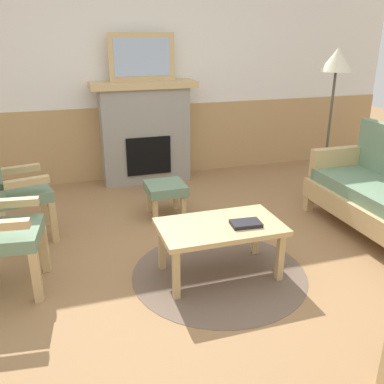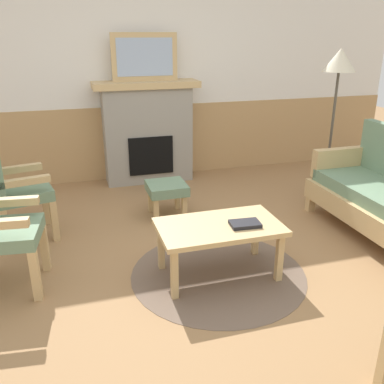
{
  "view_description": "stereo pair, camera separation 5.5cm",
  "coord_description": "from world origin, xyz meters",
  "px_view_note": "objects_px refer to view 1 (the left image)",
  "views": [
    {
      "loc": [
        -1.01,
        -2.86,
        1.83
      ],
      "look_at": [
        0.0,
        0.35,
        0.55
      ],
      "focal_mm": 39.21,
      "sensor_mm": 36.0,
      "label": 1
    },
    {
      "loc": [
        -0.96,
        -2.88,
        1.83
      ],
      "look_at": [
        0.0,
        0.35,
        0.55
      ],
      "focal_mm": 39.21,
      "sensor_mm": 36.0,
      "label": 2
    }
  ],
  "objects_px": {
    "coffee_table": "(220,231)",
    "armchair_by_window_left": "(12,186)",
    "fireplace": "(145,132)",
    "framed_picture": "(142,57)",
    "book_on_table": "(246,224)",
    "footstool": "(166,190)",
    "floor_lamp_by_couch": "(336,70)"
  },
  "relations": [
    {
      "from": "framed_picture",
      "to": "floor_lamp_by_couch",
      "type": "xyz_separation_m",
      "value": [
        1.97,
        -1.08,
        -0.11
      ]
    },
    {
      "from": "armchair_by_window_left",
      "to": "floor_lamp_by_couch",
      "type": "distance_m",
      "value": 3.59
    },
    {
      "from": "fireplace",
      "to": "floor_lamp_by_couch",
      "type": "xyz_separation_m",
      "value": [
        1.97,
        -1.08,
        0.8
      ]
    },
    {
      "from": "framed_picture",
      "to": "armchair_by_window_left",
      "type": "distance_m",
      "value": 2.24
    },
    {
      "from": "framed_picture",
      "to": "coffee_table",
      "type": "distance_m",
      "value": 2.73
    },
    {
      "from": "footstool",
      "to": "framed_picture",
      "type": "bearing_deg",
      "value": 88.09
    },
    {
      "from": "coffee_table",
      "to": "armchair_by_window_left",
      "type": "distance_m",
      "value": 1.95
    },
    {
      "from": "fireplace",
      "to": "footstool",
      "type": "relative_size",
      "value": 3.25
    },
    {
      "from": "coffee_table",
      "to": "footstool",
      "type": "distance_m",
      "value": 1.27
    },
    {
      "from": "fireplace",
      "to": "framed_picture",
      "type": "bearing_deg",
      "value": 90.0
    },
    {
      "from": "framed_picture",
      "to": "book_on_table",
      "type": "relative_size",
      "value": 3.48
    },
    {
      "from": "fireplace",
      "to": "footstool",
      "type": "bearing_deg",
      "value": -91.91
    },
    {
      "from": "fireplace",
      "to": "coffee_table",
      "type": "bearing_deg",
      "value": -88.06
    },
    {
      "from": "book_on_table",
      "to": "armchair_by_window_left",
      "type": "xyz_separation_m",
      "value": [
        -1.76,
        1.21,
        0.08
      ]
    },
    {
      "from": "fireplace",
      "to": "floor_lamp_by_couch",
      "type": "relative_size",
      "value": 0.77
    },
    {
      "from": "book_on_table",
      "to": "footstool",
      "type": "height_order",
      "value": "book_on_table"
    },
    {
      "from": "framed_picture",
      "to": "armchair_by_window_left",
      "type": "xyz_separation_m",
      "value": [
        -1.49,
        -1.33,
        -1.02
      ]
    },
    {
      "from": "book_on_table",
      "to": "armchair_by_window_left",
      "type": "height_order",
      "value": "armchair_by_window_left"
    },
    {
      "from": "framed_picture",
      "to": "coffee_table",
      "type": "bearing_deg",
      "value": -88.06
    },
    {
      "from": "coffee_table",
      "to": "book_on_table",
      "type": "xyz_separation_m",
      "value": [
        0.18,
        -0.07,
        0.07
      ]
    },
    {
      "from": "coffee_table",
      "to": "book_on_table",
      "type": "height_order",
      "value": "book_on_table"
    },
    {
      "from": "book_on_table",
      "to": "floor_lamp_by_couch",
      "type": "bearing_deg",
      "value": 40.56
    },
    {
      "from": "coffee_table",
      "to": "book_on_table",
      "type": "relative_size",
      "value": 4.18
    },
    {
      "from": "fireplace",
      "to": "footstool",
      "type": "xyz_separation_m",
      "value": [
        -0.04,
        -1.2,
        -0.37
      ]
    },
    {
      "from": "fireplace",
      "to": "book_on_table",
      "type": "bearing_deg",
      "value": -84.02
    },
    {
      "from": "book_on_table",
      "to": "floor_lamp_by_couch",
      "type": "distance_m",
      "value": 2.45
    },
    {
      "from": "fireplace",
      "to": "coffee_table",
      "type": "distance_m",
      "value": 2.48
    },
    {
      "from": "footstool",
      "to": "armchair_by_window_left",
      "type": "relative_size",
      "value": 0.41
    },
    {
      "from": "framed_picture",
      "to": "footstool",
      "type": "relative_size",
      "value": 2.0
    },
    {
      "from": "armchair_by_window_left",
      "to": "footstool",
      "type": "bearing_deg",
      "value": 4.95
    },
    {
      "from": "footstool",
      "to": "book_on_table",
      "type": "bearing_deg",
      "value": -77.11
    },
    {
      "from": "fireplace",
      "to": "footstool",
      "type": "height_order",
      "value": "fireplace"
    }
  ]
}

